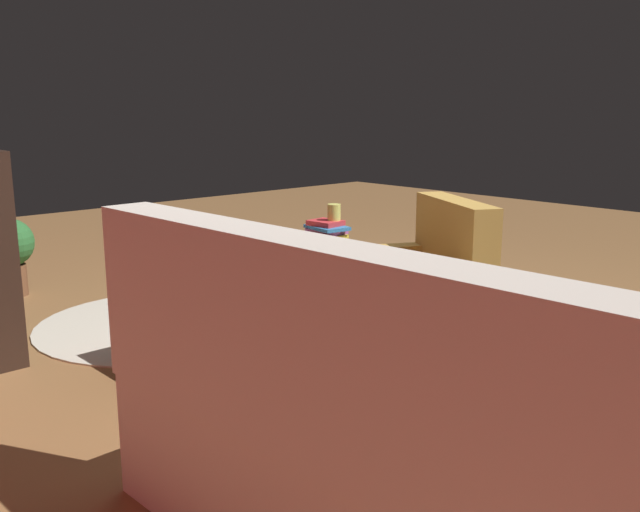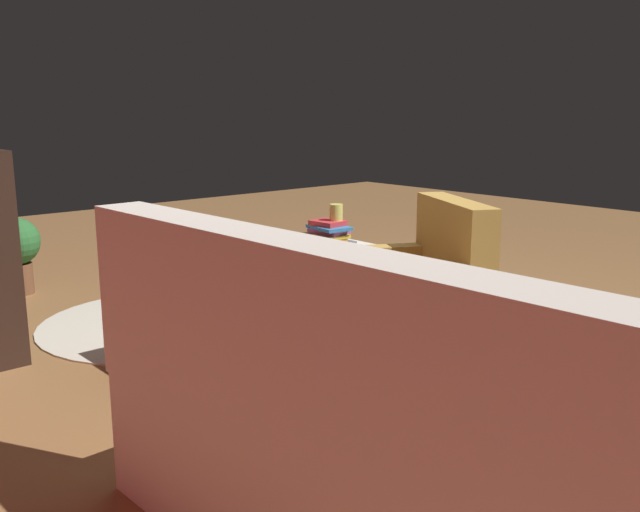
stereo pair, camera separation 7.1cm
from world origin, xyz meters
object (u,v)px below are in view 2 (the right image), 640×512
object	(u,v)px
book_stack_hamper	(329,233)
tv_remote	(327,239)
wicker_hamper	(329,282)
armchair	(410,305)
potted_plant	(16,248)
yellow_mug	(336,212)
laptop_desk	(193,288)
couch	(390,468)
laptop	(186,269)
ottoman	(329,254)
pet_bowl_steel	(224,267)
pet_bowl_teal	(214,259)

from	to	relation	value
book_stack_hamper	tv_remote	world-z (taller)	book_stack_hamper
wicker_hamper	armchair	bearing A→B (deg)	161.09
wicker_hamper	potted_plant	bearing A→B (deg)	32.73
armchair	tv_remote	size ratio (longest dim) A/B	5.70
yellow_mug	potted_plant	xyz separation A→B (m)	(1.95, 1.27, -0.35)
tv_remote	potted_plant	size ratio (longest dim) A/B	0.29
book_stack_hamper	laptop_desk	bearing A→B (deg)	98.52
couch	wicker_hamper	world-z (taller)	couch
couch	tv_remote	xyz separation A→B (m)	(2.00, -1.58, 0.17)
wicker_hamper	tv_remote	world-z (taller)	tv_remote
laptop	potted_plant	distance (m)	2.10
laptop_desk	tv_remote	xyz separation A→B (m)	(0.26, -1.14, 0.07)
ottoman	potted_plant	xyz separation A→B (m)	(1.54, 1.59, 0.02)
book_stack_hamper	potted_plant	world-z (taller)	book_stack_hamper
potted_plant	yellow_mug	bearing A→B (deg)	-146.87
armchair	yellow_mug	xyz separation A→B (m)	(0.91, -0.36, 0.32)
couch	pet_bowl_steel	bearing A→B (deg)	-27.02
pet_bowl_steel	laptop	bearing A→B (deg)	141.77
laptop	yellow_mug	bearing A→B (deg)	-82.90
armchair	wicker_hamper	bearing A→B (deg)	-18.91
wicker_hamper	book_stack_hamper	xyz separation A→B (m)	(-0.00, 0.00, 0.31)
laptop_desk	yellow_mug	bearing A→B (deg)	-83.13
wicker_hamper	potted_plant	xyz separation A→B (m)	(1.92, 1.23, 0.09)
yellow_mug	tv_remote	bearing A→B (deg)	-18.98
book_stack_hamper	ottoman	xyz separation A→B (m)	(0.38, -0.36, -0.24)
book_stack_hamper	pet_bowl_teal	distance (m)	1.98
laptop	yellow_mug	xyz separation A→B (m)	(0.14, -1.14, 0.15)
book_stack_hamper	pet_bowl_steel	size ratio (longest dim) A/B	1.43
armchair	laptop	distance (m)	1.11
ottoman	book_stack_hamper	bearing A→B (deg)	137.04
laptop	ottoman	world-z (taller)	laptop
potted_plant	wicker_hamper	bearing A→B (deg)	-147.27
couch	pet_bowl_teal	size ratio (longest dim) A/B	9.63
laptop	pet_bowl_steel	xyz separation A→B (m)	(1.74, -1.37, -0.50)
wicker_hamper	potted_plant	world-z (taller)	potted_plant
couch	book_stack_hamper	world-z (taller)	couch
ottoman	wicker_hamper	bearing A→B (deg)	137.15
laptop	ottoman	xyz separation A→B (m)	(0.55, -1.45, -0.22)
couch	tv_remote	bearing A→B (deg)	-38.30
ottoman	pet_bowl_teal	bearing A→B (deg)	-0.86
laptop	potted_plant	size ratio (longest dim) A/B	0.67
couch	yellow_mug	size ratio (longest dim) A/B	19.26
yellow_mug	pet_bowl_teal	xyz separation A→B (m)	(1.90, -0.34, -0.65)
book_stack_hamper	potted_plant	bearing A→B (deg)	32.69
couch	potted_plant	world-z (taller)	couch
armchair	pet_bowl_teal	bearing A→B (deg)	-13.95
couch	pet_bowl_teal	xyz separation A→B (m)	(3.77, -1.88, -0.30)
laptop_desk	couch	bearing A→B (deg)	165.78
couch	laptop	size ratio (longest dim) A/B	5.21
pet_bowl_teal	pet_bowl_steel	bearing A→B (deg)	160.27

